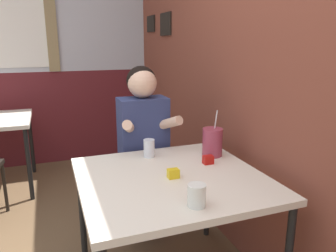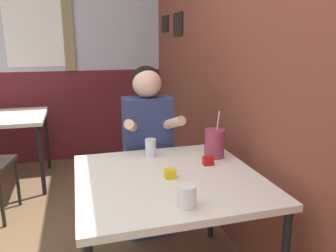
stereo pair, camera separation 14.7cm
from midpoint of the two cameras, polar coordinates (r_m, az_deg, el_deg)
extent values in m
cube|color=brown|center=(2.92, 7.26, 12.67)|extent=(0.06, 4.76, 2.70)
cube|color=black|center=(3.43, 3.01, 17.30)|extent=(0.02, 0.29, 0.22)
cube|color=black|center=(3.90, 0.60, 17.36)|extent=(0.02, 0.26, 0.18)
cube|color=maroon|center=(4.20, -17.22, 1.63)|extent=(5.47, 0.06, 1.10)
cube|color=white|center=(4.08, -21.36, 15.13)|extent=(0.62, 0.01, 0.79)
cube|color=#937F56|center=(4.05, -15.95, 15.56)|extent=(0.12, 0.02, 0.89)
cube|color=beige|center=(1.81, 2.47, -9.26)|extent=(0.99, 0.96, 0.04)
cylinder|color=black|center=(2.29, -12.48, -14.35)|extent=(0.04, 0.04, 0.69)
cylinder|color=black|center=(2.49, 9.34, -11.72)|extent=(0.04, 0.04, 0.69)
cube|color=beige|center=(3.58, -25.30, 1.32)|extent=(0.73, 0.79, 0.04)
cylinder|color=black|center=(3.30, -20.00, -5.76)|extent=(0.04, 0.04, 0.69)
cylinder|color=black|center=(3.97, -19.35, -2.32)|extent=(0.04, 0.04, 0.69)
cylinder|color=black|center=(3.21, -23.53, -9.02)|extent=(0.03, 0.03, 0.44)
cylinder|color=black|center=(2.91, -25.74, -11.78)|extent=(0.03, 0.03, 0.44)
cube|color=navy|center=(2.56, -1.68, -13.43)|extent=(0.31, 0.20, 0.48)
cube|color=navy|center=(2.36, -1.78, -2.00)|extent=(0.34, 0.20, 0.58)
sphere|color=black|center=(2.30, -2.01, 7.92)|extent=(0.21, 0.21, 0.21)
sphere|color=beige|center=(2.28, -1.86, 7.47)|extent=(0.20, 0.20, 0.20)
cylinder|color=beige|center=(2.16, -4.40, -0.04)|extent=(0.14, 0.27, 0.15)
cylinder|color=beige|center=(2.23, 2.46, 0.43)|extent=(0.14, 0.27, 0.15)
cylinder|color=#99384C|center=(2.10, 10.07, -3.00)|extent=(0.13, 0.13, 0.18)
cylinder|color=white|center=(2.07, 10.72, 0.74)|extent=(0.01, 0.04, 0.14)
cylinder|color=silver|center=(2.08, -1.04, -3.84)|extent=(0.07, 0.07, 0.11)
cylinder|color=silver|center=(1.48, 6.26, -12.11)|extent=(0.08, 0.08, 0.10)
cube|color=#B7140F|center=(1.98, 9.14, -6.04)|extent=(0.06, 0.04, 0.05)
cube|color=yellow|center=(1.77, 2.74, -8.32)|extent=(0.06, 0.04, 0.05)
camera|label=1|loc=(0.07, -87.81, 0.56)|focal=35.00mm
camera|label=2|loc=(0.07, 92.19, -0.56)|focal=35.00mm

